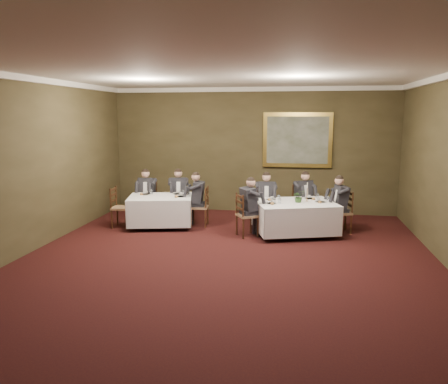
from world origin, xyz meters
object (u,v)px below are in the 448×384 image
(diner_sec_endright, at_px, (199,206))
(candlestick, at_px, (307,194))
(diner_main_backleft, at_px, (266,205))
(diner_main_backright, at_px, (303,204))
(chair_main_backright, at_px, (302,213))
(diner_main_endright, at_px, (341,211))
(chair_main_backleft, at_px, (265,214))
(diner_sec_backright, at_px, (179,200))
(chair_sec_backright, at_px, (179,208))
(chair_main_endleft, at_px, (247,224))
(painting, at_px, (297,140))
(diner_sec_backleft, at_px, (147,200))
(diner_main_endleft, at_px, (247,214))
(chair_sec_backleft, at_px, (148,209))
(chair_main_endright, at_px, (341,221))
(table_second, at_px, (160,209))
(centerpiece, at_px, (299,196))
(chair_sec_endleft, at_px, (121,216))
(table_main, at_px, (295,215))

(diner_sec_endright, height_order, candlestick, diner_sec_endright)
(diner_main_backleft, relative_size, diner_main_backright, 1.00)
(chair_main_backright, xyz_separation_m, diner_main_endright, (0.89, -0.68, 0.23))
(chair_main_backleft, xyz_separation_m, diner_sec_backright, (-2.33, 0.29, 0.23))
(diner_main_backleft, distance_m, chair_sec_backright, 2.37)
(chair_main_endleft, bearing_deg, painting, 126.52)
(diner_sec_backleft, height_order, diner_sec_endright, same)
(chair_main_backright, distance_m, diner_sec_backleft, 4.06)
(diner_main_endleft, height_order, diner_sec_backleft, same)
(chair_sec_backleft, bearing_deg, chair_main_backleft, 178.20)
(diner_main_backleft, relative_size, diner_sec_backleft, 1.00)
(chair_main_endleft, relative_size, chair_main_endright, 1.00)
(chair_sec_backleft, xyz_separation_m, chair_sec_backright, (0.80, 0.18, 0.00))
(chair_main_backright, relative_size, chair_sec_backright, 1.00)
(diner_main_endleft, distance_m, chair_sec_backright, 2.43)
(diner_sec_endright, distance_m, painting, 3.39)
(diner_sec_backright, height_order, diner_sec_endright, same)
(chair_sec_backright, distance_m, painting, 3.75)
(chair_main_backleft, xyz_separation_m, chair_sec_backleft, (-3.13, 0.12, 0.00))
(diner_main_backleft, relative_size, diner_sec_backright, 1.00)
(diner_main_endright, bearing_deg, chair_sec_backleft, 69.62)
(table_second, height_order, chair_main_backleft, chair_main_backleft)
(chair_main_endright, xyz_separation_m, centerpiece, (-1.01, -0.36, 0.63))
(table_second, distance_m, diner_sec_backleft, 0.88)
(chair_sec_backleft, height_order, candlestick, candlestick)
(diner_main_endleft, distance_m, chair_sec_endleft, 3.20)
(diner_sec_backleft, height_order, centerpiece, diner_sec_backleft)
(diner_sec_backright, xyz_separation_m, candlestick, (3.33, -0.87, 0.42))
(chair_main_backleft, height_order, chair_sec_backleft, same)
(chair_main_backleft, height_order, diner_main_backleft, diner_main_backleft)
(diner_main_backleft, xyz_separation_m, diner_main_endleft, (-0.34, -1.06, 0.00))
(table_second, bearing_deg, table_main, -2.98)
(table_second, distance_m, diner_main_endright, 4.37)
(table_second, bearing_deg, chair_main_endleft, -13.10)
(chair_main_backleft, height_order, candlestick, candlestick)
(diner_main_endleft, height_order, candlestick, diner_main_endleft)
(diner_main_endright, height_order, chair_sec_backleft, diner_main_endright)
(chair_main_endleft, xyz_separation_m, centerpiece, (1.15, 0.33, 0.63))
(chair_main_backright, xyz_separation_m, painting, (-0.18, 1.24, 1.78))
(diner_main_backright, distance_m, chair_sec_backright, 3.26)
(diner_main_backleft, xyz_separation_m, diner_sec_backleft, (-3.14, 0.12, 0.00))
(diner_main_backright, xyz_separation_m, chair_main_endright, (0.90, -0.67, -0.23))
(diner_main_endleft, distance_m, diner_sec_backleft, 3.04)
(diner_sec_backleft, bearing_deg, diner_main_endleft, 157.54)
(chair_main_backleft, xyz_separation_m, diner_main_endright, (1.80, -0.40, 0.23))
(diner_main_backleft, relative_size, diner_sec_endright, 1.00)
(diner_main_endleft, height_order, centerpiece, diner_main_endleft)
(candlestick, height_order, painting, painting)
(table_second, xyz_separation_m, chair_main_backleft, (2.56, 0.56, -0.17))
(table_second, height_order, diner_main_endleft, diner_main_endleft)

